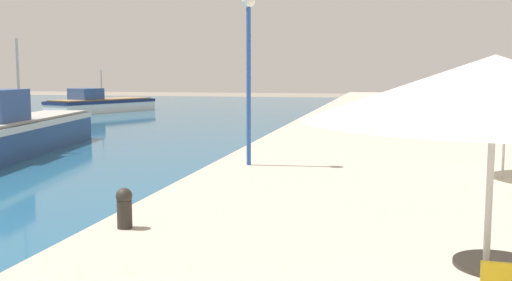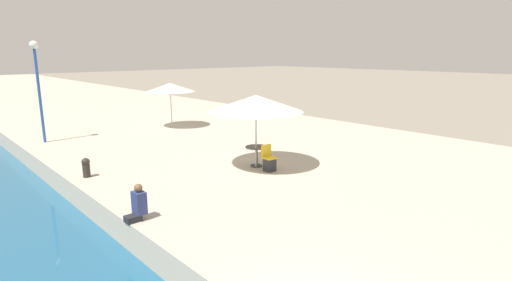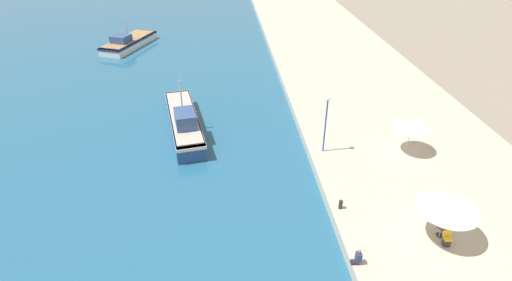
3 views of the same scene
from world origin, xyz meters
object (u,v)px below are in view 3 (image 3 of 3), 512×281
object	(u,v)px
cafe_umbrella_pink	(449,205)
cafe_chair_left	(446,241)
fishing_boat_near	(184,121)
fishing_boat_mid	(128,42)
cafe_table	(442,229)
cafe_umbrella_white	(411,126)
lamppost	(326,115)
person_at_quay	(358,258)
mooring_bollard	(341,204)

from	to	relation	value
cafe_umbrella_pink	cafe_chair_left	xyz separation A→B (m)	(0.07, -0.60, -2.00)
fishing_boat_near	cafe_chair_left	xyz separation A→B (m)	(15.45, -15.66, 0.17)
cafe_umbrella_pink	cafe_chair_left	size ratio (longest dim) A/B	3.66
fishing_boat_mid	cafe_table	xyz separation A→B (m)	(24.67, -39.24, 0.58)
cafe_umbrella_white	fishing_boat_near	bearing A→B (deg)	160.79
fishing_boat_mid	cafe_chair_left	world-z (taller)	fishing_boat_mid
cafe_table	lamppost	size ratio (longest dim) A/B	0.18
lamppost	cafe_chair_left	bearing A→B (deg)	-66.03
fishing_boat_mid	person_at_quay	world-z (taller)	fishing_boat_mid
cafe_table	mooring_bollard	bearing A→B (deg)	150.77
fishing_boat_near	lamppost	world-z (taller)	lamppost
cafe_umbrella_white	cafe_table	world-z (taller)	cafe_umbrella_white
fishing_boat_near	person_at_quay	xyz separation A→B (m)	(10.14, -16.51, 0.25)
fishing_boat_mid	cafe_umbrella_pink	world-z (taller)	fishing_boat_mid
fishing_boat_near	cafe_table	world-z (taller)	fishing_boat_near
cafe_umbrella_white	mooring_bollard	xyz separation A→B (m)	(-6.81, -6.11, -1.84)
cafe_umbrella_pink	cafe_umbrella_white	world-z (taller)	cafe_umbrella_pink
cafe_umbrella_pink	cafe_chair_left	world-z (taller)	cafe_umbrella_pink
cafe_table	cafe_chair_left	size ratio (longest dim) A/B	0.88
cafe_umbrella_white	person_at_quay	distance (m)	12.81
cafe_umbrella_white	person_at_quay	bearing A→B (deg)	-124.09
mooring_bollard	lamppost	world-z (taller)	lamppost
cafe_umbrella_white	mooring_bollard	distance (m)	9.33
fishing_boat_mid	cafe_table	bearing A→B (deg)	-35.72
cafe_chair_left	fishing_boat_mid	bearing A→B (deg)	-53.97
fishing_boat_mid	mooring_bollard	size ratio (longest dim) A/B	15.44
fishing_boat_mid	cafe_umbrella_white	world-z (taller)	fishing_boat_mid
cafe_umbrella_pink	cafe_chair_left	distance (m)	2.09
cafe_umbrella_white	lamppost	world-z (taller)	lamppost
cafe_table	lamppost	xyz separation A→B (m)	(-4.59, 9.49, 2.56)
cafe_chair_left	lamppost	size ratio (longest dim) A/B	0.20
cafe_umbrella_pink	cafe_table	distance (m)	1.80
cafe_umbrella_pink	cafe_table	size ratio (longest dim) A/B	4.17
cafe_umbrella_pink	lamppost	size ratio (longest dim) A/B	0.73
fishing_boat_mid	cafe_umbrella_white	distance (m)	40.27
cafe_table	person_at_quay	world-z (taller)	person_at_quay
cafe_umbrella_pink	cafe_table	xyz separation A→B (m)	(0.13, 0.12, -1.79)
fishing_boat_near	fishing_boat_mid	world-z (taller)	fishing_boat_near
fishing_boat_near	lamppost	xyz separation A→B (m)	(10.91, -5.46, 2.94)
fishing_boat_mid	cafe_chair_left	bearing A→B (deg)	-36.25
fishing_boat_mid	cafe_chair_left	xyz separation A→B (m)	(24.62, -39.96, 0.37)
person_at_quay	mooring_bollard	size ratio (longest dim) A/B	1.42
lamppost	fishing_boat_mid	bearing A→B (deg)	124.02
cafe_chair_left	mooring_bollard	distance (m)	6.13
fishing_boat_near	fishing_boat_mid	size ratio (longest dim) A/B	1.11
fishing_boat_mid	lamppost	distance (m)	36.03
cafe_chair_left	fishing_boat_near	bearing A→B (deg)	-41.01
cafe_umbrella_pink	lamppost	bearing A→B (deg)	114.94
cafe_umbrella_white	mooring_bollard	bearing A→B (deg)	-138.11
cafe_umbrella_white	cafe_chair_left	distance (m)	10.00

